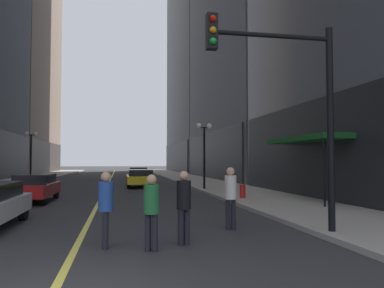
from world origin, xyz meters
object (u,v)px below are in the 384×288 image
car_navy (138,173)px  pedestrian_in_black_coat (184,202)px  car_yellow (140,177)px  pedestrian_in_green_parka (151,206)px  pedestrian_in_white_shirt (231,193)px  pedestrian_in_blue_hoodie (106,204)px  car_red (35,187)px  street_lamp_right_mid (204,141)px  fire_hydrant_right (243,193)px  traffic_light_near_right (293,92)px  street_lamp_left_far (31,146)px

car_navy → pedestrian_in_black_coat: pedestrian_in_black_coat is taller
car_yellow → car_navy: same height
car_yellow → car_navy: (0.33, 10.60, -0.00)m
pedestrian_in_green_parka → pedestrian_in_white_shirt: bearing=42.0°
car_navy → pedestrian_in_blue_hoodie: size_ratio=2.54×
car_red → street_lamp_right_mid: 10.93m
car_navy → fire_hydrant_right: size_ratio=5.48×
traffic_light_near_right → street_lamp_right_mid: size_ratio=1.28×
car_navy → pedestrian_in_black_coat: size_ratio=2.52×
car_navy → pedestrian_in_white_shirt: (1.32, -28.90, 0.33)m
car_navy → street_lamp_right_mid: street_lamp_right_mid is taller
pedestrian_in_green_parka → pedestrian_in_blue_hoodie: (-1.00, 0.46, 0.03)m
pedestrian_in_green_parka → car_red: bearing=112.9°
car_red → fire_hydrant_right: bearing=-8.9°
fire_hydrant_right → pedestrian_in_black_coat: bearing=-116.0°
car_yellow → pedestrian_in_blue_hoodie: size_ratio=2.73×
street_lamp_right_mid → fire_hydrant_right: street_lamp_right_mid is taller
traffic_light_near_right → pedestrian_in_green_parka: bearing=-169.2°
pedestrian_in_green_parka → pedestrian_in_white_shirt: pedestrian_in_white_shirt is taller
pedestrian_in_black_coat → street_lamp_right_mid: (3.94, 15.51, 2.24)m
pedestrian_in_blue_hoodie → street_lamp_left_far: bearing=105.6°
traffic_light_near_right → fire_hydrant_right: (1.55, 8.89, -3.34)m
car_navy → street_lamp_left_far: (-9.20, -5.33, 2.54)m
car_navy → fire_hydrant_right: (4.10, -21.52, -0.32)m
pedestrian_in_black_coat → fire_hydrant_right: bearing=64.0°
pedestrian_in_white_shirt → pedestrian_in_black_coat: bearing=-133.8°
car_yellow → street_lamp_left_far: bearing=149.3°
pedestrian_in_green_parka → fire_hydrant_right: (5.24, 9.59, -0.57)m
car_yellow → traffic_light_near_right: 20.24m
pedestrian_in_white_shirt → street_lamp_left_far: 25.91m
pedestrian_in_black_coat → traffic_light_near_right: 3.98m
pedestrian_in_green_parka → fire_hydrant_right: size_ratio=2.09×
car_navy → pedestrian_in_green_parka: (-1.14, -31.11, 0.25)m
pedestrian_in_white_shirt → traffic_light_near_right: (1.24, -1.50, 2.69)m
pedestrian_in_blue_hoodie → fire_hydrant_right: (6.24, 9.13, -0.61)m
pedestrian_in_blue_hoodie → traffic_light_near_right: size_ratio=0.31×
pedestrian_in_black_coat → street_lamp_right_mid: size_ratio=0.39×
pedestrian_in_black_coat → traffic_light_near_right: traffic_light_near_right is taller
pedestrian_in_blue_hoodie → street_lamp_right_mid: size_ratio=0.39×
car_yellow → pedestrian_in_white_shirt: 18.38m
traffic_light_near_right → car_yellow: bearing=98.3°
car_yellow → street_lamp_right_mid: (3.94, -4.51, 2.53)m
car_navy → fire_hydrant_right: 21.91m
car_yellow → street_lamp_left_far: size_ratio=1.06×
car_red → pedestrian_in_green_parka: pedestrian_in_green_parka is taller
car_red → pedestrian_in_blue_hoodie: 11.32m
car_yellow → street_lamp_right_mid: 6.50m
car_red → traffic_light_near_right: 13.75m
fire_hydrant_right → car_navy: bearing=100.8°
street_lamp_right_mid → pedestrian_in_black_coat: bearing=-104.3°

